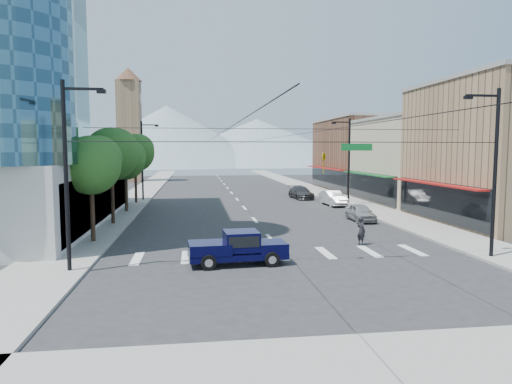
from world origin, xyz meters
The scene contains 22 objects.
ground centered at (0.00, 0.00, 0.00)m, with size 160.00×160.00×0.00m, color #28282B.
sidewalk_left centered at (-12.00, 40.00, 0.07)m, with size 4.00×120.00×0.15m, color gray.
sidewalk_right centered at (12.00, 40.00, 0.07)m, with size 4.00×120.00×0.15m, color gray.
sidewalk_cross centered at (0.00, -12.00, 0.07)m, with size 28.00×4.00×0.15m, color gray.
shop_near centered at (20.00, 10.00, 5.50)m, with size 12.00×14.00×11.00m, color #8C6B4C.
shop_mid centered at (20.00, 24.00, 4.50)m, with size 12.00×14.00×9.00m, color tan.
shop_far centered at (20.00, 40.00, 5.00)m, with size 12.00×18.00×10.00m, color brown.
clock_tower centered at (-16.50, 62.00, 10.64)m, with size 4.80×4.80×20.40m.
mountain_left centered at (-15.00, 150.00, 11.00)m, with size 80.00×80.00×22.00m, color gray.
mountain_right centered at (20.00, 160.00, 9.00)m, with size 90.00×90.00×18.00m, color gray.
tree_near centered at (-11.07, 6.10, 4.99)m, with size 3.65×3.64×6.71m.
tree_midnear centered at (-11.07, 13.10, 5.59)m, with size 4.09×4.09×7.52m.
tree_midfar centered at (-11.07, 20.10, 4.99)m, with size 3.65×3.64×6.71m.
tree_far centered at (-11.07, 27.10, 5.59)m, with size 4.09×4.09×7.52m.
signal_rig centered at (0.19, -1.00, 4.64)m, with size 21.80×0.20×9.00m.
lamp_pole_nw centered at (-10.67, 30.00, 4.94)m, with size 2.00×0.25×9.00m.
lamp_pole_ne centered at (10.67, 22.00, 4.94)m, with size 2.00×0.25×9.00m.
pickup_truck centered at (-2.77, -0.38, 0.89)m, with size 5.16×2.25×1.71m.
pedestrian centered at (5.17, 3.32, 0.87)m, with size 0.64×0.42×1.75m, color black.
parked_car_near centered at (8.51, 12.37, 0.69)m, with size 1.63×4.05×1.38m, color #9B9B9F.
parked_car_mid centered at (9.40, 22.75, 0.77)m, with size 1.63×4.68×1.54m, color silver.
parked_car_far centered at (7.60, 29.72, 0.72)m, with size 2.03×4.99×1.45m, color #303133.
Camera 1 is at (-4.86, -23.08, 5.83)m, focal length 32.00 mm.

